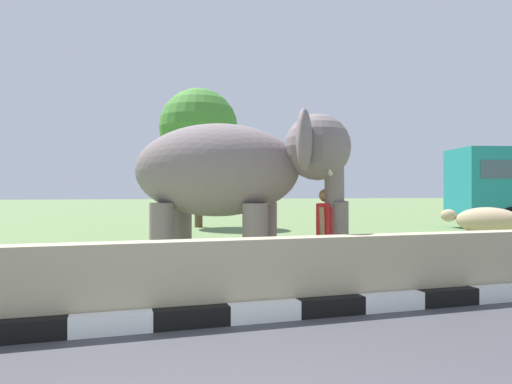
# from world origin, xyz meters

# --- Properties ---
(striped_curb) EXTENTS (16.20, 0.20, 0.24)m
(striped_curb) POSITION_xyz_m (-0.35, 3.34, 0.12)
(striped_curb) COLOR white
(striped_curb) RESTS_ON ground_plane
(barrier_parapet) EXTENTS (28.00, 0.36, 1.00)m
(barrier_parapet) POSITION_xyz_m (2.00, 3.64, 0.50)
(barrier_parapet) COLOR tan
(barrier_parapet) RESTS_ON ground_plane
(elephant) EXTENTS (3.95, 3.43, 2.97)m
(elephant) POSITION_xyz_m (1.33, 6.12, 1.95)
(elephant) COLOR slate
(elephant) RESTS_ON ground_plane
(person_handler) EXTENTS (0.48, 0.58, 1.66)m
(person_handler) POSITION_xyz_m (2.83, 5.45, 0.93)
(person_handler) COLOR navy
(person_handler) RESTS_ON ground_plane
(cow_near) EXTENTS (1.42, 1.79, 1.23)m
(cow_near) POSITION_xyz_m (8.01, 7.23, 0.87)
(cow_near) COLOR tan
(cow_near) RESTS_ON ground_plane
(tree_distant) EXTENTS (3.56, 3.56, 6.33)m
(tree_distant) POSITION_xyz_m (2.98, 19.10, 4.52)
(tree_distant) COLOR brown
(tree_distant) RESTS_ON ground_plane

